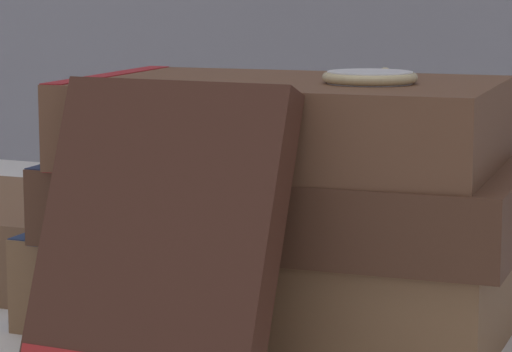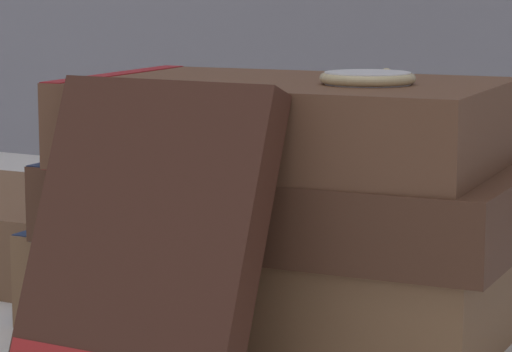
# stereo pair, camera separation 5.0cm
# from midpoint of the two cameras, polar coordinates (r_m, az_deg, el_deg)

# --- Properties ---
(ground_plane) EXTENTS (3.00, 3.00, 0.00)m
(ground_plane) POSITION_cam_midpoint_polar(r_m,az_deg,el_deg) (0.62, 3.92, -7.89)
(ground_plane) COLOR silver
(book_flat_bottom) EXTENTS (0.25, 0.16, 0.05)m
(book_flat_bottom) POSITION_cam_midpoint_polar(r_m,az_deg,el_deg) (0.66, 2.99, -4.71)
(book_flat_bottom) COLOR brown
(book_flat_bottom) RESTS_ON ground_plane
(book_flat_middle) EXTENTS (0.25, 0.16, 0.04)m
(book_flat_middle) POSITION_cam_midpoint_polar(r_m,az_deg,el_deg) (0.63, 3.69, -1.10)
(book_flat_middle) COLOR #4C2D1E
(book_flat_middle) RESTS_ON book_flat_bottom
(book_flat_top) EXTENTS (0.23, 0.16, 0.04)m
(book_flat_top) POSITION_cam_midpoint_polar(r_m,az_deg,el_deg) (0.63, 3.37, 2.56)
(book_flat_top) COLOR brown
(book_flat_top) RESTS_ON book_flat_middle
(book_leaning_front) EXTENTS (0.12, 0.07, 0.14)m
(book_leaning_front) POSITION_cam_midpoint_polar(r_m,az_deg,el_deg) (0.55, -2.67, -3.17)
(book_leaning_front) COLOR #422319
(book_leaning_front) RESTS_ON ground_plane
(pocket_watch) EXTENTS (0.05, 0.05, 0.01)m
(pocket_watch) POSITION_cam_midpoint_polar(r_m,az_deg,el_deg) (0.60, 7.69, 4.58)
(pocket_watch) COLOR silver
(pocket_watch) RESTS_ON book_flat_top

